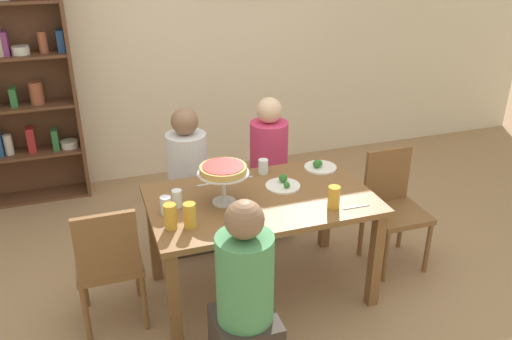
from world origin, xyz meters
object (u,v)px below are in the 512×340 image
deep_dish_pizza_stand (223,172)px  water_glass_clear_far (177,198)px  diner_far_right (269,176)px  cutlery_knife_far (240,177)px  water_glass_clear_near (166,205)px  cutlery_knife_near (210,184)px  diner_far_left (189,190)px  chair_head_west (109,261)px  dining_table (261,210)px  cutlery_fork_near (248,229)px  salad_plate_far_diner (283,184)px  cutlery_fork_far (356,207)px  bookshelf (5,81)px  salad_plate_near_diner (320,166)px  beer_glass_amber_tall (170,216)px  beer_glass_amber_short (334,197)px  water_glass_clear_spare (263,166)px  chair_head_east (393,203)px  diner_near_left (245,311)px  beer_glass_amber_spare (190,215)px

deep_dish_pizza_stand → water_glass_clear_far: bearing=171.0°
diner_far_right → cutlery_knife_far: bearing=-40.7°
water_glass_clear_near → cutlery_knife_near: bearing=40.6°
diner_far_left → chair_head_west: size_ratio=1.32×
dining_table → diner_far_left: diner_far_left is taller
diner_far_left → diner_far_right: bearing=93.2°
chair_head_west → cutlery_fork_near: 0.89m
salad_plate_far_diner → water_glass_clear_far: bearing=-176.6°
cutlery_fork_far → bookshelf: bearing=133.8°
deep_dish_pizza_stand → cutlery_fork_near: 0.42m
cutlery_knife_far → salad_plate_near_diner: bearing=-169.3°
beer_glass_amber_tall → beer_glass_amber_short: 1.01m
bookshelf → beer_glass_amber_tall: bearing=-65.7°
dining_table → water_glass_clear_far: bearing=174.4°
water_glass_clear_far → bookshelf: bearing=118.8°
dining_table → cutlery_fork_far: bearing=-31.2°
bookshelf → chair_head_west: size_ratio=2.54×
water_glass_clear_spare → cutlery_fork_near: (-0.34, -0.69, -0.05)m
salad_plate_near_diner → diner_far_left: bearing=153.2°
salad_plate_near_diner → salad_plate_far_diner: bearing=-152.6°
diner_far_left → chair_head_east: bearing=64.3°
water_glass_clear_far → water_glass_clear_near: bearing=-141.2°
chair_head_west → beer_glass_amber_tall: beer_glass_amber_tall is taller
diner_near_left → salad_plate_near_diner: 1.38m
diner_far_left → diner_far_right: 0.67m
chair_head_east → beer_glass_amber_spare: bearing=10.0°
beer_glass_amber_spare → water_glass_clear_spare: bearing=40.5°
diner_near_left → water_glass_clear_near: size_ratio=10.17×
beer_glass_amber_spare → cutlery_knife_far: 0.72m
beer_glass_amber_tall → water_glass_clear_spare: 0.92m
diner_far_left → chair_head_east: (1.38, -0.66, -0.01)m
dining_table → cutlery_knife_far: cutlery_knife_far is taller
diner_near_left → salad_plate_far_diner: 1.02m
deep_dish_pizza_stand → cutlery_knife_near: 0.35m
beer_glass_amber_short → water_glass_clear_far: bearing=160.5°
water_glass_clear_spare → cutlery_knife_far: 0.18m
water_glass_clear_far → water_glass_clear_spare: size_ratio=1.09×
diner_near_left → water_glass_clear_spare: diner_near_left is taller
diner_far_left → cutlery_fork_far: diner_far_left is taller
bookshelf → salad_plate_far_diner: size_ratio=9.39×
diner_far_right → water_glass_clear_far: 1.16m
water_glass_clear_near → water_glass_clear_far: bearing=38.8°
deep_dish_pizza_stand → salad_plate_far_diner: bearing=11.5°
cutlery_fork_near → bookshelf: bearing=123.7°
bookshelf → beer_glass_amber_short: 3.05m
diner_near_left → bookshelf: bearing=24.8°
cutlery_knife_near → beer_glass_amber_spare: bearing=61.2°
cutlery_knife_near → bookshelf: bearing=-54.6°
diner_near_left → cutlery_fork_far: bearing=-64.1°
diner_far_right → beer_glass_amber_short: diner_far_right is taller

